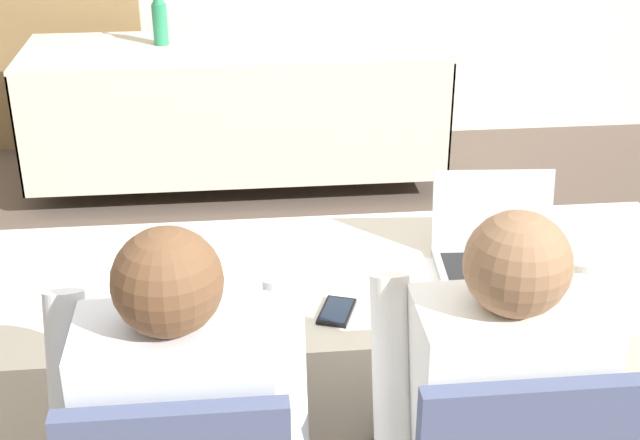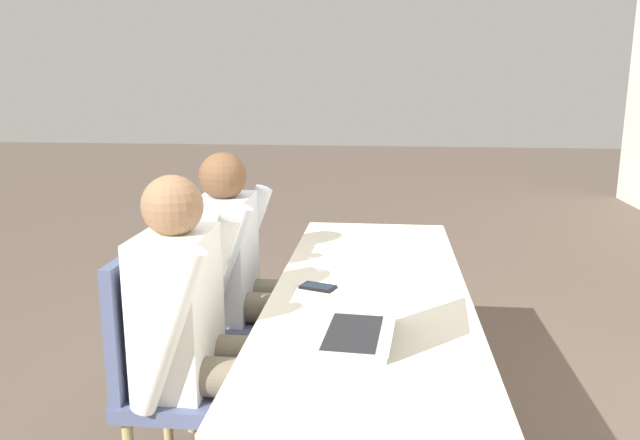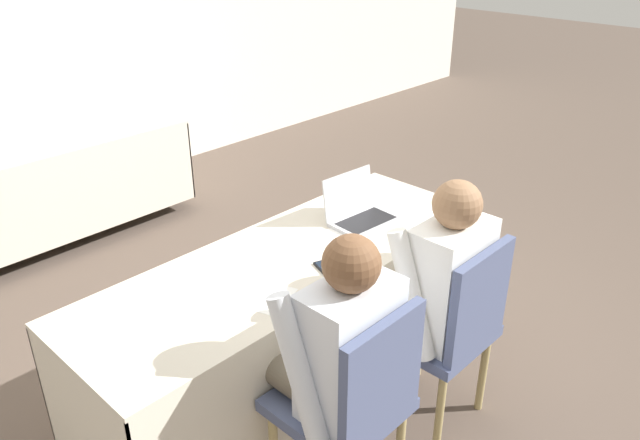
{
  "view_description": "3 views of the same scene",
  "coord_description": "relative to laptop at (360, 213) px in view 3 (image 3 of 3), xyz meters",
  "views": [
    {
      "loc": [
        -0.19,
        -2.01,
        1.86
      ],
      "look_at": [
        0.0,
        -0.19,
        0.98
      ],
      "focal_mm": 50.0,
      "sensor_mm": 36.0,
      "label": 1
    },
    {
      "loc": [
        2.22,
        0.04,
        1.48
      ],
      "look_at": [
        0.0,
        -0.19,
        0.98
      ],
      "focal_mm": 35.0,
      "sensor_mm": 36.0,
      "label": 2
    },
    {
      "loc": [
        -1.66,
        -1.77,
        2.13
      ],
      "look_at": [
        0.0,
        -0.19,
        0.98
      ],
      "focal_mm": 35.0,
      "sensor_mm": 36.0,
      "label": 3
    }
  ],
  "objects": [
    {
      "name": "conference_table_far",
      "position": [
        -0.65,
        2.35,
        -0.22
      ],
      "size": [
        2.07,
        0.71,
        0.73
      ],
      "color": "beige",
      "rests_on": "ground_plane"
    },
    {
      "name": "person_white_shirt",
      "position": [
        -0.17,
        -0.55,
        -0.1
      ],
      "size": [
        0.5,
        0.52,
        1.19
      ],
      "rotation": [
        0.0,
        0.0,
        3.14
      ],
      "color": "#665B4C",
      "rests_on": "ground_plane"
    },
    {
      "name": "laptop",
      "position": [
        0.0,
        0.0,
        0.0
      ],
      "size": [
        0.34,
        0.28,
        0.23
      ],
      "rotation": [
        0.0,
        0.0,
        -0.07
      ],
      "color": "#B7B7BC",
      "rests_on": "conference_table_near"
    },
    {
      "name": "ground_plane",
      "position": [
        -0.49,
        0.0,
        -0.77
      ],
      "size": [
        24.0,
        24.0,
        0.0
      ],
      "primitive_type": "plane",
      "color": "brown"
    },
    {
      "name": "person_checkered_shirt",
      "position": [
        -0.8,
        -0.55,
        -0.1
      ],
      "size": [
        0.5,
        0.52,
        1.19
      ],
      "rotation": [
        0.0,
        0.0,
        3.14
      ],
      "color": "#665B4C",
      "rests_on": "ground_plane"
    },
    {
      "name": "cell_phone",
      "position": [
        -0.45,
        -0.19,
        -0.04
      ],
      "size": [
        0.11,
        0.14,
        0.01
      ],
      "rotation": [
        0.0,
        0.0,
        -0.34
      ],
      "color": "black",
      "rests_on": "conference_table_near"
    },
    {
      "name": "chair_near_left",
      "position": [
        -0.8,
        -0.66,
        -0.26
      ],
      "size": [
        0.44,
        0.44,
        0.93
      ],
      "rotation": [
        0.0,
        0.0,
        3.14
      ],
      "color": "tan",
      "rests_on": "ground_plane"
    },
    {
      "name": "paper_centre_table",
      "position": [
        0.27,
        -0.16,
        -0.04
      ],
      "size": [
        0.29,
        0.35,
        0.0
      ],
      "rotation": [
        0.0,
        0.0,
        -0.32
      ],
      "color": "white",
      "rests_on": "conference_table_near"
    },
    {
      "name": "chair_near_right",
      "position": [
        -0.17,
        -0.66,
        -0.26
      ],
      "size": [
        0.44,
        0.44,
        0.93
      ],
      "rotation": [
        0.0,
        0.0,
        3.14
      ],
      "color": "tan",
      "rests_on": "ground_plane"
    },
    {
      "name": "conference_table_near",
      "position": [
        -0.49,
        0.0,
        -0.22
      ],
      "size": [
        2.07,
        0.71,
        0.73
      ],
      "color": "beige",
      "rests_on": "ground_plane"
    },
    {
      "name": "paper_beside_laptop",
      "position": [
        -0.8,
        -0.11,
        -0.04
      ],
      "size": [
        0.3,
        0.35,
        0.0
      ],
      "rotation": [
        0.0,
        0.0,
        0.33
      ],
      "color": "white",
      "rests_on": "conference_table_near"
    },
    {
      "name": "paper_left_edge",
      "position": [
        -0.2,
        -0.09,
        -0.04
      ],
      "size": [
        0.31,
        0.36,
        0.0
      ],
      "rotation": [
        0.0,
        0.0,
        -0.42
      ],
      "color": "white",
      "rests_on": "conference_table_near"
    }
  ]
}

